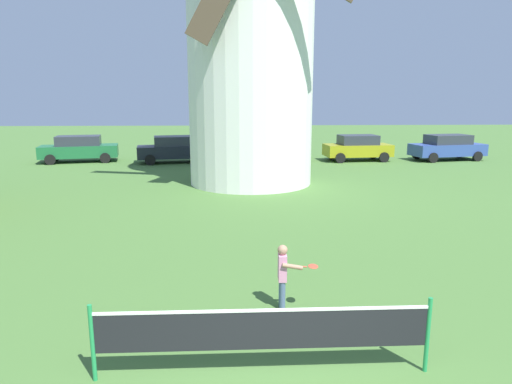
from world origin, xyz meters
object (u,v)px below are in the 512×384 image
parked_car_blue (447,147)px  parked_car_green (79,148)px  player_far (284,273)px  parked_car_cream (276,147)px  parked_car_black (176,149)px  tennis_net (263,330)px  parked_car_mustard (358,148)px  windmill (250,23)px

parked_car_blue → parked_car_green: bearing=179.4°
player_far → parked_car_cream: 19.78m
parked_car_black → parked_car_cream: bearing=5.3°
tennis_net → parked_car_black: bearing=100.3°
parked_car_cream → parked_car_blue: 10.56m
parked_car_green → tennis_net: bearing=-65.9°
parked_car_mustard → parked_car_blue: size_ratio=0.88×
tennis_net → parked_car_green: parked_car_green is taller
tennis_net → player_far: 2.07m
parked_car_cream → parked_car_blue: bearing=-1.8°
parked_car_mustard → parked_car_blue: 5.58m
tennis_net → player_far: player_far is taller
windmill → parked_car_cream: size_ratio=3.35×
windmill → parked_car_blue: windmill is taller
windmill → parked_car_mustard: bearing=45.8°
windmill → parked_car_cream: (1.78, 7.28, -6.04)m
player_far → tennis_net: bearing=-103.9°
tennis_net → parked_car_blue: (12.67, 21.38, 0.13)m
windmill → player_far: windmill is taller
parked_car_mustard → parked_car_blue: (5.58, -0.00, 0.00)m
parked_car_green → parked_car_mustard: size_ratio=1.14×
player_far → parked_car_green: bearing=117.4°
tennis_net → parked_car_green: bearing=114.1°
parked_car_mustard → parked_car_green: bearing=179.2°
player_far → parked_car_green: parked_car_green is taller
windmill → parked_car_blue: (12.33, 6.94, -6.04)m
parked_car_mustard → tennis_net: bearing=-108.4°
player_far → parked_car_black: (-4.33, 19.16, 0.13)m
parked_car_green → parked_car_cream: 11.77m
tennis_net → parked_car_green: 23.69m
parked_car_cream → parked_car_mustard: size_ratio=0.98×
player_far → parked_car_cream: size_ratio=0.30×
parked_car_cream → parked_car_mustard: same height
parked_car_green → parked_car_blue: bearing=-0.6°
parked_car_black → parked_car_cream: same height
tennis_net → parked_car_black: 21.51m
windmill → parked_car_black: size_ratio=2.85×
parked_car_cream → parked_car_black: bearing=-174.7°
parked_car_black → parked_car_blue: 16.51m
player_far → parked_car_cream: (1.62, 19.71, 0.13)m
parked_car_green → parked_car_cream: same height
player_far → parked_car_mustard: size_ratio=0.29×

